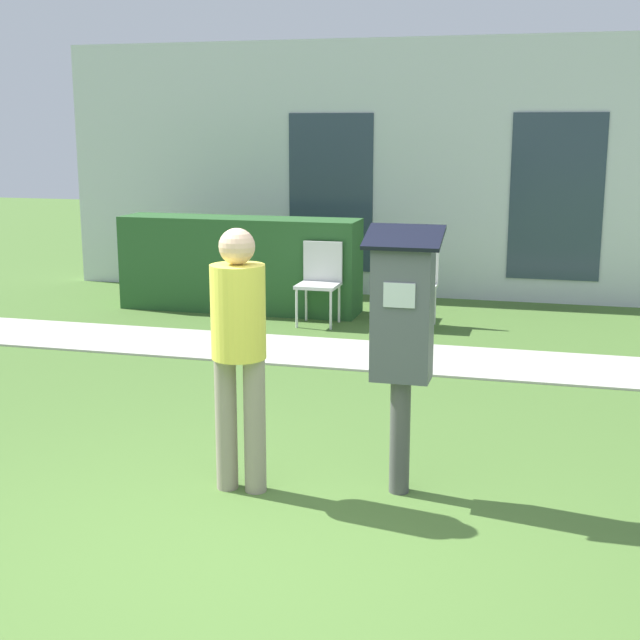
{
  "coord_description": "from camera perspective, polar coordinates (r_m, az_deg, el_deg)",
  "views": [
    {
      "loc": [
        1.42,
        -3.88,
        2.15
      ],
      "look_at": [
        0.13,
        0.97,
        1.05
      ],
      "focal_mm": 50.0,
      "sensor_mm": 36.0,
      "label": 1
    }
  ],
  "objects": [
    {
      "name": "sidewalk",
      "position": [
        8.44,
        4.73,
        -2.37
      ],
      "size": [
        12.0,
        1.1,
        0.02
      ],
      "color": "#B7B2A8",
      "rests_on": "ground"
    },
    {
      "name": "building_facade",
      "position": [
        11.36,
        7.81,
        9.45
      ],
      "size": [
        10.0,
        0.26,
        3.2
      ],
      "color": "silver",
      "rests_on": "ground"
    },
    {
      "name": "ground_plane",
      "position": [
        4.65,
        -4.79,
        -15.18
      ],
      "size": [
        40.0,
        40.0,
        0.0
      ],
      "primitive_type": "plane",
      "color": "#476B2D"
    },
    {
      "name": "parking_meter",
      "position": [
        5.14,
        5.28,
        -0.4
      ],
      "size": [
        0.44,
        0.31,
        1.59
      ],
      "color": "#4C4C4C",
      "rests_on": "ground"
    },
    {
      "name": "outdoor_chair_left",
      "position": [
        9.79,
        0.02,
        2.83
      ],
      "size": [
        0.44,
        0.44,
        0.9
      ],
      "rotation": [
        0.0,
        0.0,
        0.3
      ],
      "color": "silver",
      "rests_on": "ground"
    },
    {
      "name": "outdoor_chair_middle",
      "position": [
        9.74,
        6.22,
        2.7
      ],
      "size": [
        0.44,
        0.44,
        0.9
      ],
      "rotation": [
        0.0,
        0.0,
        0.19
      ],
      "color": "silver",
      "rests_on": "ground"
    },
    {
      "name": "hedge_row",
      "position": [
        10.54,
        -5.15,
        3.58
      ],
      "size": [
        2.84,
        0.6,
        1.1
      ],
      "color": "#285628",
      "rests_on": "ground"
    },
    {
      "name": "person_standing",
      "position": [
        5.2,
        -5.22,
        -1.26
      ],
      "size": [
        0.32,
        0.32,
        1.58
      ],
      "rotation": [
        0.0,
        0.0,
        0.39
      ],
      "color": "gray",
      "rests_on": "ground"
    }
  ]
}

